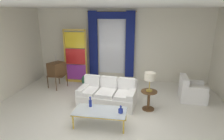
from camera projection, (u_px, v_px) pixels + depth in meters
ground_plane at (109, 113)px, 5.57m from camera, size 16.00×16.00×0.00m
wall_rear at (121, 45)px, 8.03m from camera, size 8.00×0.12×3.00m
wall_left at (2, 54)px, 6.26m from camera, size 0.12×7.00×3.00m
ceiling_slab at (113, 5)px, 5.46m from camera, size 8.00×7.60×0.04m
curtained_window at (111, 40)px, 7.87m from camera, size 2.00×0.17×2.70m
couch_white_long at (108, 95)px, 6.08m from camera, size 1.84×1.09×0.86m
coffee_table at (100, 112)px, 4.89m from camera, size 1.35×0.65×0.41m
bottle_blue_decanter at (121, 110)px, 4.76m from camera, size 0.12×0.12×0.20m
bottle_crystal_tall at (90, 103)px, 5.06m from camera, size 0.08×0.08×0.29m
vintage_tv at (57, 69)px, 7.33m from camera, size 0.71×0.75×1.35m
armchair_white at (191, 92)px, 6.37m from camera, size 0.86×0.86×0.80m
stained_glass_divider at (76, 58)px, 7.81m from camera, size 0.95×0.05×2.20m
peacock_figurine at (86, 81)px, 7.61m from camera, size 0.44×0.60×0.50m
round_side_table at (149, 98)px, 5.70m from camera, size 0.48×0.48×0.59m
table_lamp_brass at (150, 77)px, 5.51m from camera, size 0.32×0.32×0.57m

